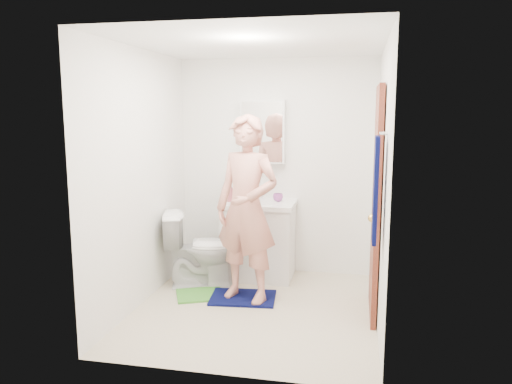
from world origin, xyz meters
TOP-DOWN VIEW (x-y plane):
  - floor at (0.00, 0.00)m, footprint 2.20×2.40m
  - ceiling at (0.00, 0.00)m, footprint 2.20×2.40m
  - wall_back at (0.00, 1.21)m, footprint 2.20×0.02m
  - wall_front at (0.00, -1.21)m, footprint 2.20×0.02m
  - wall_left at (-1.11, 0.00)m, footprint 0.02×2.40m
  - wall_right at (1.11, 0.00)m, footprint 0.02×2.40m
  - vanity_cabinet at (-0.15, 0.91)m, footprint 0.75×0.55m
  - countertop at (-0.15, 0.91)m, footprint 0.79×0.59m
  - sink_basin at (-0.15, 0.91)m, footprint 0.40×0.40m
  - faucet at (-0.15, 1.09)m, footprint 0.03×0.03m
  - medicine_cabinet at (-0.15, 1.14)m, footprint 0.50×0.12m
  - mirror_panel at (-0.15, 1.08)m, footprint 0.46×0.01m
  - door at (1.07, 0.15)m, footprint 0.05×0.80m
  - door_knob at (1.03, -0.17)m, footprint 0.07×0.07m
  - towel at (1.03, -0.57)m, footprint 0.03×0.24m
  - towel_hook at (1.07, -0.57)m, footprint 0.06×0.02m
  - toilet at (-0.68, 0.53)m, footprint 0.87×0.64m
  - bath_mat at (-0.17, 0.23)m, footprint 0.67×0.51m
  - green_rug at (-0.62, 0.22)m, footprint 0.57×0.53m
  - soap_dispenser at (-0.45, 0.87)m, footprint 0.11×0.11m
  - toothbrush_cup at (0.05, 0.98)m, footprint 0.13×0.13m
  - man at (-0.12, 0.19)m, footprint 0.75×0.61m

SIDE VIEW (x-z plane):
  - floor at x=0.00m, z-range -0.02..0.00m
  - green_rug at x=-0.62m, z-range 0.00..0.02m
  - bath_mat at x=-0.17m, z-range 0.00..0.02m
  - toilet at x=-0.68m, z-range 0.00..0.79m
  - vanity_cabinet at x=-0.15m, z-range 0.00..0.80m
  - countertop at x=-0.15m, z-range 0.80..0.85m
  - sink_basin at x=-0.15m, z-range 0.83..0.86m
  - toothbrush_cup at x=0.05m, z-range 0.85..0.94m
  - faucet at x=-0.15m, z-range 0.85..0.97m
  - man at x=-0.12m, z-range 0.02..1.80m
  - soap_dispenser at x=-0.45m, z-range 0.85..1.04m
  - door_knob at x=1.03m, z-range 0.91..0.98m
  - door at x=1.07m, z-range 0.00..2.05m
  - wall_back at x=0.00m, z-range 0.00..2.40m
  - wall_front at x=0.00m, z-range 0.00..2.40m
  - wall_left at x=-1.11m, z-range 0.00..2.40m
  - wall_right at x=1.11m, z-range 0.00..2.40m
  - towel at x=1.03m, z-range 0.85..1.65m
  - medicine_cabinet at x=-0.15m, z-range 1.25..1.95m
  - mirror_panel at x=-0.15m, z-range 1.27..1.93m
  - towel_hook at x=1.07m, z-range 1.66..1.68m
  - ceiling at x=0.00m, z-range 2.40..2.42m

